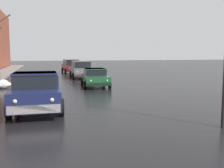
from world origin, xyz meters
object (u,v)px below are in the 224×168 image
(pickup_truck_darkblue_approaching_near_lane, at_px, (36,91))
(sedan_green_parked_kerbside_close, at_px, (95,77))
(suv_grey_parked_kerbside_mid, at_px, (81,69))
(suv_maroon_parked_far_down_block, at_px, (71,66))

(pickup_truck_darkblue_approaching_near_lane, distance_m, sedan_green_parked_kerbside_close, 8.84)
(pickup_truck_darkblue_approaching_near_lane, xyz_separation_m, suv_grey_parked_kerbside_mid, (4.26, 15.11, 0.11))
(sedan_green_parked_kerbside_close, bearing_deg, suv_maroon_parked_far_down_block, 90.70)
(sedan_green_parked_kerbside_close, xyz_separation_m, suv_maroon_parked_far_down_block, (-0.18, 15.07, 0.24))
(suv_grey_parked_kerbside_mid, xyz_separation_m, suv_maroon_parked_far_down_block, (-0.18, 7.70, 0.00))
(sedan_green_parked_kerbside_close, relative_size, suv_maroon_parked_far_down_block, 0.89)
(suv_grey_parked_kerbside_mid, distance_m, suv_maroon_parked_far_down_block, 7.71)
(sedan_green_parked_kerbside_close, height_order, suv_grey_parked_kerbside_mid, suv_grey_parked_kerbside_mid)
(pickup_truck_darkblue_approaching_near_lane, bearing_deg, suv_maroon_parked_far_down_block, 79.86)
(sedan_green_parked_kerbside_close, xyz_separation_m, suv_grey_parked_kerbside_mid, (-0.00, 7.36, 0.23))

